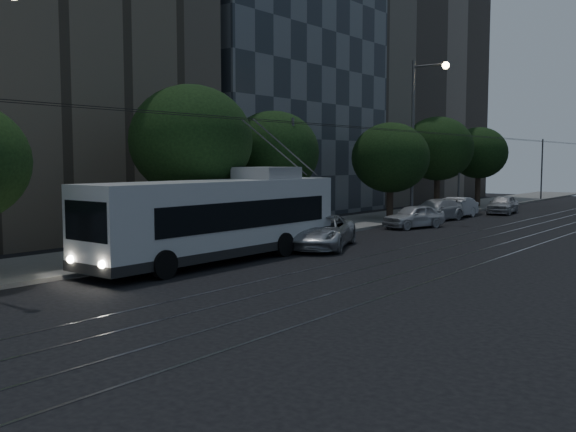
# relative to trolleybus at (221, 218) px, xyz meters

# --- Properties ---
(ground) EXTENTS (120.00, 120.00, 0.00)m
(ground) POSITION_rel_trolleybus_xyz_m (3.63, -3.20, -1.69)
(ground) COLOR black
(ground) RESTS_ON ground
(sidewalk) EXTENTS (5.00, 90.00, 0.15)m
(sidewalk) POSITION_rel_trolleybus_xyz_m (-3.87, 16.80, -1.61)
(sidewalk) COLOR slate
(sidewalk) RESTS_ON ground
(tram_rails) EXTENTS (4.52, 90.00, 0.02)m
(tram_rails) POSITION_rel_trolleybus_xyz_m (6.13, 16.80, -1.68)
(tram_rails) COLOR #9B9BA3
(tram_rails) RESTS_ON ground
(overhead_wires) EXTENTS (2.23, 90.00, 6.00)m
(overhead_wires) POSITION_rel_trolleybus_xyz_m (-1.34, 16.80, 1.78)
(overhead_wires) COLOR black
(overhead_wires) RESTS_ON ground
(building_glass_mid) EXTENTS (14.40, 18.40, 26.80)m
(building_glass_mid) POSITION_rel_trolleybus_xyz_m (-15.37, 18.80, 11.73)
(building_glass_mid) COLOR #343A42
(building_glass_mid) RESTS_ON ground
(building_tan_far) EXTENTS (14.40, 22.40, 34.80)m
(building_tan_far) POSITION_rel_trolleybus_xyz_m (-15.37, 38.80, 15.73)
(building_tan_far) COLOR gray
(building_tan_far) RESTS_ON ground
(trolleybus) EXTENTS (2.72, 12.34, 5.63)m
(trolleybus) POSITION_rel_trolleybus_xyz_m (0.00, 0.00, 0.00)
(trolleybus) COLOR silver
(trolleybus) RESTS_ON ground
(pickup_silver) EXTENTS (4.35, 5.89, 1.49)m
(pickup_silver) POSITION_rel_trolleybus_xyz_m (0.93, 5.46, -0.95)
(pickup_silver) COLOR #B9BCC2
(pickup_silver) RESTS_ON ground
(car_white_a) EXTENTS (2.71, 4.32, 1.37)m
(car_white_a) POSITION_rel_trolleybus_xyz_m (0.31, 15.80, -1.00)
(car_white_a) COLOR silver
(car_white_a) RESTS_ON ground
(car_white_b) EXTENTS (2.61, 5.05, 1.40)m
(car_white_b) POSITION_rel_trolleybus_xyz_m (-0.67, 20.80, -0.99)
(car_white_b) COLOR #BABBBF
(car_white_b) RESTS_ON ground
(car_white_c) EXTENTS (1.70, 4.27, 1.38)m
(car_white_c) POSITION_rel_trolleybus_xyz_m (-0.55, 23.74, -1.00)
(car_white_c) COLOR silver
(car_white_c) RESTS_ON ground
(car_white_d) EXTENTS (2.14, 4.30, 1.41)m
(car_white_d) POSITION_rel_trolleybus_xyz_m (0.93, 28.79, -0.99)
(car_white_d) COLOR #B0B0B4
(car_white_d) RESTS_ON ground
(tree_1) EXTENTS (5.43, 5.43, 7.25)m
(tree_1) POSITION_rel_trolleybus_xyz_m (-3.37, 1.66, 3.10)
(tree_1) COLOR black
(tree_1) RESTS_ON ground
(tree_2) EXTENTS (4.68, 4.68, 6.46)m
(tree_2) POSITION_rel_trolleybus_xyz_m (-3.37, 7.39, 2.64)
(tree_2) COLOR black
(tree_2) RESTS_ON ground
(tree_3) EXTENTS (5.02, 5.02, 6.37)m
(tree_3) POSITION_rel_trolleybus_xyz_m (-2.87, 18.69, 2.41)
(tree_3) COLOR black
(tree_3) RESTS_ON ground
(tree_4) EXTENTS (5.30, 5.30, 7.19)m
(tree_4) POSITION_rel_trolleybus_xyz_m (-3.37, 26.80, 3.10)
(tree_4) COLOR black
(tree_4) RESTS_ON ground
(tree_5) EXTENTS (4.70, 4.70, 6.67)m
(tree_5) POSITION_rel_trolleybus_xyz_m (-2.87, 33.55, 2.84)
(tree_5) COLOR black
(tree_5) RESTS_ON ground
(streetlamp_far) EXTENTS (2.47, 0.44, 10.22)m
(streetlamp_far) POSITION_rel_trolleybus_xyz_m (-1.15, 19.18, 4.45)
(streetlamp_far) COLOR #535355
(streetlamp_far) RESTS_ON ground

